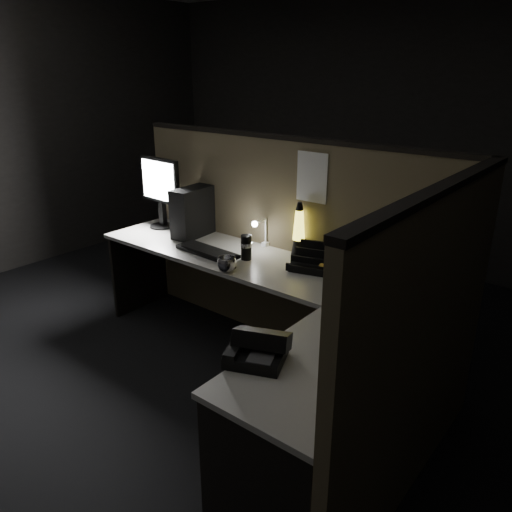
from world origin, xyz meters
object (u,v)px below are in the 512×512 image
Objects in this scene: monitor at (160,186)px; pc_tower at (193,212)px; lava_lamp at (299,234)px; keyboard at (207,251)px; desk_phone at (257,348)px.

pc_tower is at bearing 3.16° from monitor.
keyboard is at bearing -146.45° from lava_lamp.
pc_tower is 1.20× the size of desk_phone.
monitor is (-0.36, 0.00, 0.15)m from pc_tower.
lava_lamp is (1.25, 0.13, -0.18)m from monitor.
lava_lamp is 1.23× the size of desk_phone.
pc_tower is at bearing 151.03° from keyboard.
keyboard is at bearing -36.06° from pc_tower.
monitor reaches higher than lava_lamp.
lava_lamp is at bearing 94.11° from desk_phone.
lava_lamp is 1.34m from desk_phone.
monitor is 1.46× the size of lava_lamp.
monitor is 0.82m from keyboard.
keyboard is 1.41m from desk_phone.
keyboard is (0.72, -0.22, -0.33)m from monitor.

